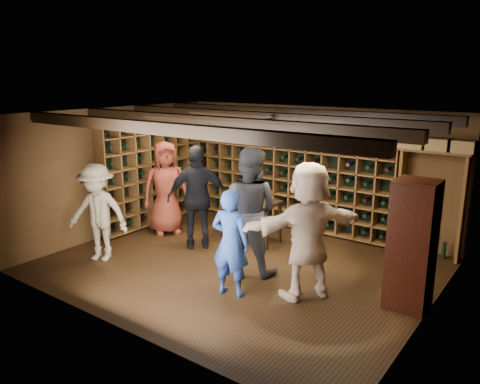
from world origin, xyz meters
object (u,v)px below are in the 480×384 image
Objects in this scene: man_grey_suit at (249,211)px; guest_red_floral at (166,188)px; guest_woman_black at (198,198)px; guest_khaki at (98,213)px; display_cabinet at (411,248)px; man_blue_shirt at (230,243)px; guest_beige at (308,231)px; tasting_table at (251,204)px.

man_grey_suit is 2.51m from guest_red_floral.
guest_woman_black is 1.75m from guest_khaki.
guest_khaki is at bearing -163.85° from display_cabinet.
display_cabinet is at bearing 136.58° from guest_woman_black.
display_cabinet is 1.12× the size of man_blue_shirt.
man_blue_shirt is at bearing 95.71° from man_grey_suit.
display_cabinet is 1.39m from guest_beige.
guest_khaki is at bearing -124.33° from tasting_table.
guest_red_floral is (-4.88, 0.31, 0.07)m from display_cabinet.
guest_woman_black reaches higher than tasting_table.
man_blue_shirt is 0.83× the size of guest_woman_black.
guest_red_floral is (-2.70, 1.44, 0.14)m from man_blue_shirt.
display_cabinet is 3.81m from guest_woman_black.
display_cabinet is 4.89m from guest_red_floral.
guest_beige is at bearing -157.70° from man_blue_shirt.
guest_woman_black is at bearing -46.99° from man_blue_shirt.
guest_woman_black is at bearing 33.18° from guest_khaki.
guest_red_floral reaches higher than tasting_table.
display_cabinet is 4.99m from guest_khaki.
guest_woman_black is 1.13× the size of guest_khaki.
guest_khaki is (-4.79, -1.39, -0.02)m from display_cabinet.
guest_beige is at bearing 124.44° from guest_woman_black.
guest_woman_black is 0.96× the size of guest_beige.
man_grey_suit is (-2.45, -0.29, 0.16)m from display_cabinet.
guest_beige reaches higher than display_cabinet.
guest_woman_black is 2.60m from guest_beige.
display_cabinet is at bearing 145.80° from guest_beige.
man_grey_suit is at bearing -56.59° from tasting_table.
guest_beige is (0.90, 0.60, 0.20)m from man_blue_shirt.
guest_red_floral is 0.98× the size of guest_woman_black.
guest_beige reaches higher than guest_woman_black.
display_cabinet is 0.93× the size of guest_woman_black.
guest_woman_black is (1.07, -0.26, 0.02)m from guest_red_floral.
man_grey_suit is (-0.27, 0.83, 0.23)m from man_blue_shirt.
display_cabinet is at bearing -163.79° from man_blue_shirt.
man_blue_shirt is 0.80× the size of guest_beige.
guest_red_floral is 1.11× the size of guest_khaki.
display_cabinet reaches higher than guest_khaki.
guest_beige is at bearing -70.53° from guest_red_floral.
guest_khaki is at bearing -144.45° from guest_red_floral.
guest_red_floral is at bearing -39.14° from man_blue_shirt.
guest_woman_black is at bearing -71.02° from guest_red_floral.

